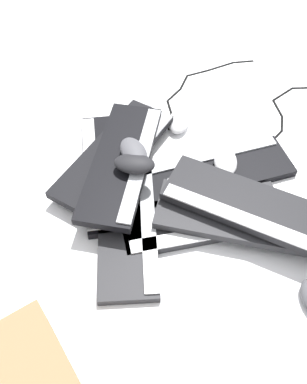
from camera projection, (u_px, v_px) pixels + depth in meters
The scene contains 16 objects.
ground_plane at pixel (178, 202), 1.20m from camera, with size 3.20×3.20×0.00m, color white.
keyboard_0 at pixel (109, 170), 1.25m from camera, with size 0.43×0.41×0.03m.
keyboard_1 at pixel (128, 224), 1.14m from camera, with size 0.41×0.42×0.03m.
keyboard_2 at pixel (203, 219), 1.15m from camera, with size 0.39×0.44×0.03m.
keyboard_3 at pixel (217, 171), 1.25m from camera, with size 0.36×0.45×0.03m.
keyboard_4 at pixel (240, 217), 1.12m from camera, with size 0.46×0.34×0.03m.
keyboard_5 at pixel (115, 155), 1.25m from camera, with size 0.22×0.46×0.03m.
keyboard_6 at pixel (122, 162), 1.19m from camera, with size 0.35×0.46×0.03m.
keyboard_7 at pixel (248, 206), 1.10m from camera, with size 0.46×0.26×0.03m.
mouse_1 at pixel (134, 152), 1.17m from camera, with size 0.11×0.07×0.04m, color #4C4C51.
mouse_2 at pixel (225, 162), 1.22m from camera, with size 0.11×0.07×0.04m, color silver.
mouse_3 at pixel (141, 107), 1.41m from camera, with size 0.11×0.07×0.04m, color #B7B7BC.
mouse_4 at pixel (179, 121), 1.37m from camera, with size 0.11×0.07×0.04m, color silver.
mouse_5 at pixel (134, 164), 1.14m from camera, with size 0.11×0.07×0.04m, color black.
cable_0 at pixel (197, 84), 1.50m from camera, with size 0.14×0.49×0.01m.
cable_1 at pixel (285, 111), 1.42m from camera, with size 0.11×0.41×0.01m.
Camera 1 is at (-0.40, 0.58, 0.97)m, focal length 40.00 mm.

